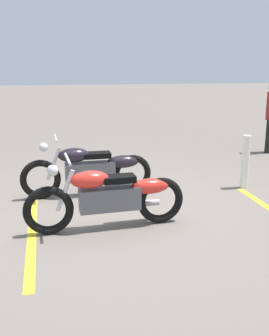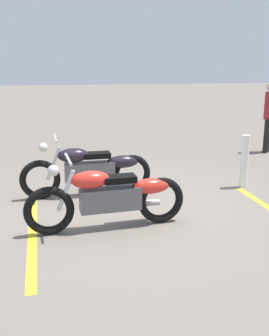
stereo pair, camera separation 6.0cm
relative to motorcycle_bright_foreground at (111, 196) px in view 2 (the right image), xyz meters
name	(u,v)px [view 2 (the right image)]	position (x,y,z in m)	size (l,w,h in m)	color
ground_plane	(115,209)	(0.13, 0.72, -0.46)	(60.00, 60.00, 0.00)	slate
motorcycle_bright_foreground	(111,196)	(0.00, 0.00, 0.00)	(2.23, 0.64, 1.04)	black
motorcycle_dark_foreground	(90,169)	(-0.20, 1.45, 0.00)	(2.23, 0.62, 1.04)	black
bystander_near_row	(269,114)	(4.31, 4.07, 0.50)	(0.30, 0.31, 1.72)	black
bollard_post	(245,162)	(2.57, 1.45, 0.02)	(0.14, 0.14, 0.96)	white
parking_stripe_near	(32,231)	(-1.08, 0.04, -0.46)	(3.20, 0.12, 0.01)	yellow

